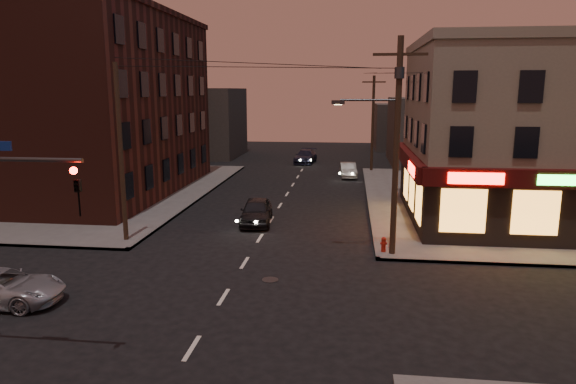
# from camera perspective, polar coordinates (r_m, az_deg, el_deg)

# --- Properties ---
(ground) EXTENTS (120.00, 120.00, 0.00)m
(ground) POSITION_cam_1_polar(r_m,az_deg,el_deg) (20.22, -7.18, -11.51)
(ground) COLOR black
(ground) RESTS_ON ground
(sidewalk_ne) EXTENTS (24.00, 28.00, 0.15)m
(sidewalk_ne) POSITION_cam_1_polar(r_m,az_deg,el_deg) (40.13, 26.14, -1.01)
(sidewalk_ne) COLOR #514F4C
(sidewalk_ne) RESTS_ON ground
(sidewalk_nw) EXTENTS (24.00, 28.00, 0.15)m
(sidewalk_nw) POSITION_cam_1_polar(r_m,az_deg,el_deg) (44.13, -24.16, 0.18)
(sidewalk_nw) COLOR #514F4C
(sidewalk_nw) RESTS_ON ground
(pizza_building) EXTENTS (15.85, 12.85, 10.50)m
(pizza_building) POSITION_cam_1_polar(r_m,az_deg,el_deg) (33.52, 26.64, 5.88)
(pizza_building) COLOR gray
(pizza_building) RESTS_ON sidewalk_ne
(brick_apartment) EXTENTS (12.00, 20.00, 13.00)m
(brick_apartment) POSITION_cam_1_polar(r_m,az_deg,el_deg) (41.74, -20.72, 8.97)
(brick_apartment) COLOR #431C15
(brick_apartment) RESTS_ON sidewalk_nw
(bg_building_ne_a) EXTENTS (10.00, 12.00, 7.00)m
(bg_building_ne_a) POSITION_cam_1_polar(r_m,az_deg,el_deg) (56.99, 16.41, 6.48)
(bg_building_ne_a) COLOR #3F3D3A
(bg_building_ne_a) RESTS_ON ground
(bg_building_nw) EXTENTS (9.00, 10.00, 8.00)m
(bg_building_nw) POSITION_cam_1_polar(r_m,az_deg,el_deg) (62.72, -9.57, 7.63)
(bg_building_nw) COLOR #3F3D3A
(bg_building_nw) RESTS_ON ground
(bg_building_ne_b) EXTENTS (8.00, 8.00, 6.00)m
(bg_building_ne_b) POSITION_cam_1_polar(r_m,az_deg,el_deg) (70.60, 12.94, 7.08)
(bg_building_ne_b) COLOR #3F3D3A
(bg_building_ne_b) RESTS_ON ground
(utility_pole_main) EXTENTS (4.20, 0.44, 10.00)m
(utility_pole_main) POSITION_cam_1_polar(r_m,az_deg,el_deg) (24.03, 11.73, 6.17)
(utility_pole_main) COLOR #382619
(utility_pole_main) RESTS_ON sidewalk_ne
(utility_pole_far) EXTENTS (0.26, 0.26, 9.00)m
(utility_pole_far) POSITION_cam_1_polar(r_m,az_deg,el_deg) (50.20, 9.39, 7.51)
(utility_pole_far) COLOR #382619
(utility_pole_far) RESTS_ON sidewalk_ne
(utility_pole_west) EXTENTS (0.24, 0.24, 9.00)m
(utility_pole_west) POSITION_cam_1_polar(r_m,az_deg,el_deg) (27.29, -18.08, 4.09)
(utility_pole_west) COLOR #382619
(utility_pole_west) RESTS_ON sidewalk_nw
(suv_cross) EXTENTS (4.72, 2.38, 1.28)m
(suv_cross) POSITION_cam_1_polar(r_m,az_deg,el_deg) (21.99, -29.37, -9.23)
(suv_cross) COLOR #9B9CA3
(suv_cross) RESTS_ON ground
(sedan_near) EXTENTS (2.14, 4.50, 1.49)m
(sedan_near) POSITION_cam_1_polar(r_m,az_deg,el_deg) (30.49, -3.53, -2.14)
(sedan_near) COLOR black
(sedan_near) RESTS_ON ground
(sedan_mid) EXTENTS (1.72, 4.09, 1.31)m
(sedan_mid) POSITION_cam_1_polar(r_m,az_deg,el_deg) (46.99, 6.69, 2.44)
(sedan_mid) COLOR slate
(sedan_mid) RESTS_ON ground
(sedan_far) EXTENTS (2.42, 5.05, 1.42)m
(sedan_far) POSITION_cam_1_polar(r_m,az_deg,el_deg) (55.89, 1.96, 3.96)
(sedan_far) COLOR #191C32
(sedan_far) RESTS_ON ground
(fire_hydrant) EXTENTS (0.32, 0.32, 0.74)m
(fire_hydrant) POSITION_cam_1_polar(r_m,az_deg,el_deg) (25.18, 10.57, -5.65)
(fire_hydrant) COLOR #A01A0E
(fire_hydrant) RESTS_ON sidewalk_ne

